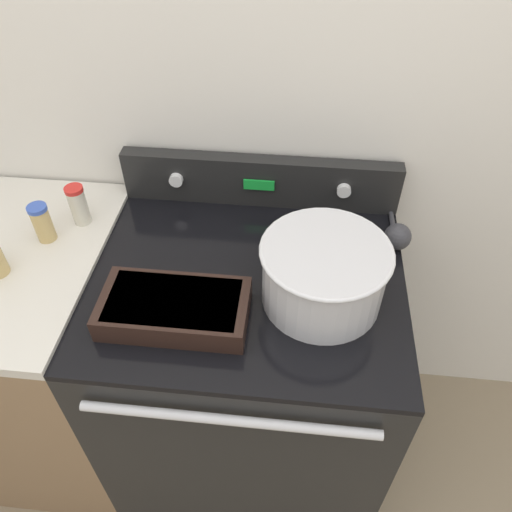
{
  "coord_description": "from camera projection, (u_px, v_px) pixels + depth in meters",
  "views": [
    {
      "loc": [
        0.12,
        -0.54,
        1.84
      ],
      "look_at": [
        0.02,
        0.36,
        0.96
      ],
      "focal_mm": 35.0,
      "sensor_mm": 36.0,
      "label": 1
    }
  ],
  "objects": [
    {
      "name": "spice_jar_blue_cap",
      "position": [
        42.0,
        223.0,
        1.35
      ],
      "size": [
        0.05,
        0.05,
        0.11
      ],
      "color": "tan",
      "rests_on": "side_counter"
    },
    {
      "name": "side_counter",
      "position": [
        53.0,
        353.0,
        1.66
      ],
      "size": [
        0.5,
        0.69,
        0.91
      ],
      "color": "#896B4C",
      "rests_on": "ground_plane"
    },
    {
      "name": "mixing_bowl",
      "position": [
        324.0,
        272.0,
        1.18
      ],
      "size": [
        0.31,
        0.31,
        0.17
      ],
      "color": "silver",
      "rests_on": "stove_range"
    },
    {
      "name": "stove_range",
      "position": [
        249.0,
        372.0,
        1.61
      ],
      "size": [
        0.82,
        0.72,
        0.9
      ],
      "color": "black",
      "rests_on": "ground_plane"
    },
    {
      "name": "control_panel",
      "position": [
        260.0,
        181.0,
        1.48
      ],
      "size": [
        0.82,
        0.07,
        0.15
      ],
      "color": "black",
      "rests_on": "stove_range"
    },
    {
      "name": "casserole_dish",
      "position": [
        174.0,
        307.0,
        1.18
      ],
      "size": [
        0.35,
        0.18,
        0.06
      ],
      "color": "black",
      "rests_on": "stove_range"
    },
    {
      "name": "spice_jar_red_cap",
      "position": [
        78.0,
        205.0,
        1.4
      ],
      "size": [
        0.05,
        0.05,
        0.12
      ],
      "color": "beige",
      "rests_on": "side_counter"
    },
    {
      "name": "kitchen_wall",
      "position": [
        263.0,
        83.0,
        1.33
      ],
      "size": [
        8.0,
        0.05,
        2.5
      ],
      "color": "silver",
      "rests_on": "ground_plane"
    },
    {
      "name": "ladle",
      "position": [
        397.0,
        235.0,
        1.37
      ],
      "size": [
        0.07,
        0.27,
        0.07
      ],
      "color": "#333338",
      "rests_on": "stove_range"
    }
  ]
}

